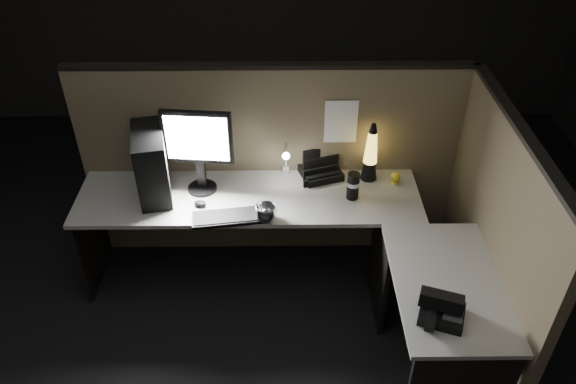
{
  "coord_description": "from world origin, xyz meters",
  "views": [
    {
      "loc": [
        0.08,
        -2.39,
        3.01
      ],
      "look_at": [
        0.11,
        0.35,
        0.95
      ],
      "focal_mm": 35.0,
      "sensor_mm": 36.0,
      "label": 1
    }
  ],
  "objects_px": {
    "monitor": "(198,144)",
    "pc_tower": "(152,164)",
    "lava_lamp": "(370,156)",
    "desk_phone": "(441,309)",
    "keyboard": "(231,217)"
  },
  "relations": [
    {
      "from": "pc_tower",
      "to": "monitor",
      "type": "height_order",
      "value": "monitor"
    },
    {
      "from": "pc_tower",
      "to": "lava_lamp",
      "type": "relative_size",
      "value": 1.07
    },
    {
      "from": "desk_phone",
      "to": "keyboard",
      "type": "bearing_deg",
      "value": 164.82
    },
    {
      "from": "lava_lamp",
      "to": "desk_phone",
      "type": "distance_m",
      "value": 1.27
    },
    {
      "from": "keyboard",
      "to": "desk_phone",
      "type": "xyz_separation_m",
      "value": [
        1.15,
        -0.8,
        0.04
      ]
    },
    {
      "from": "lava_lamp",
      "to": "desk_phone",
      "type": "height_order",
      "value": "lava_lamp"
    },
    {
      "from": "monitor",
      "to": "lava_lamp",
      "type": "height_order",
      "value": "monitor"
    },
    {
      "from": "monitor",
      "to": "desk_phone",
      "type": "bearing_deg",
      "value": -34.28
    },
    {
      "from": "keyboard",
      "to": "lava_lamp",
      "type": "bearing_deg",
      "value": 17.66
    },
    {
      "from": "pc_tower",
      "to": "monitor",
      "type": "distance_m",
      "value": 0.33
    },
    {
      "from": "pc_tower",
      "to": "desk_phone",
      "type": "xyz_separation_m",
      "value": [
        1.67,
        -1.09,
        -0.18
      ]
    },
    {
      "from": "monitor",
      "to": "pc_tower",
      "type": "bearing_deg",
      "value": -165.77
    },
    {
      "from": "pc_tower",
      "to": "monitor",
      "type": "bearing_deg",
      "value": -3.48
    },
    {
      "from": "pc_tower",
      "to": "desk_phone",
      "type": "relative_size",
      "value": 1.66
    },
    {
      "from": "pc_tower",
      "to": "lava_lamp",
      "type": "xyz_separation_m",
      "value": [
        1.45,
        0.15,
        -0.05
      ]
    }
  ]
}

